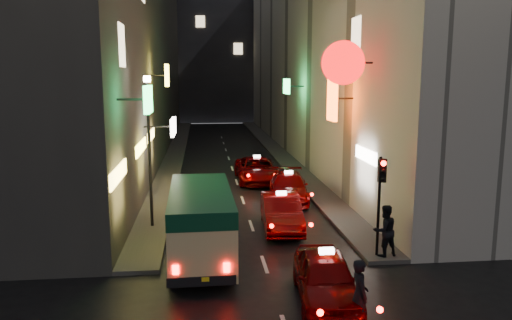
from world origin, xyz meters
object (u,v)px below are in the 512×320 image
object	(u,v)px
taxi_near	(326,274)
lamp_post	(149,141)
pedestrian_crossing	(360,290)
traffic_light	(381,185)
minibus	(201,217)

from	to	relation	value
taxi_near	lamp_post	world-z (taller)	lamp_post
pedestrian_crossing	traffic_light	bearing A→B (deg)	-26.30
minibus	pedestrian_crossing	distance (m)	6.52
pedestrian_crossing	traffic_light	world-z (taller)	traffic_light
lamp_post	minibus	bearing A→B (deg)	-62.54
minibus	pedestrian_crossing	size ratio (longest dim) A/B	2.84
traffic_light	lamp_post	bearing A→B (deg)	151.09
minibus	pedestrian_crossing	bearing A→B (deg)	-52.22
traffic_light	lamp_post	distance (m)	9.42
taxi_near	pedestrian_crossing	bearing A→B (deg)	-74.34
pedestrian_crossing	taxi_near	bearing A→B (deg)	14.60
minibus	pedestrian_crossing	world-z (taller)	minibus
minibus	taxi_near	distance (m)	5.03
taxi_near	pedestrian_crossing	world-z (taller)	pedestrian_crossing
minibus	traffic_light	xyz separation A→B (m)	(6.14, -0.56, 1.08)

